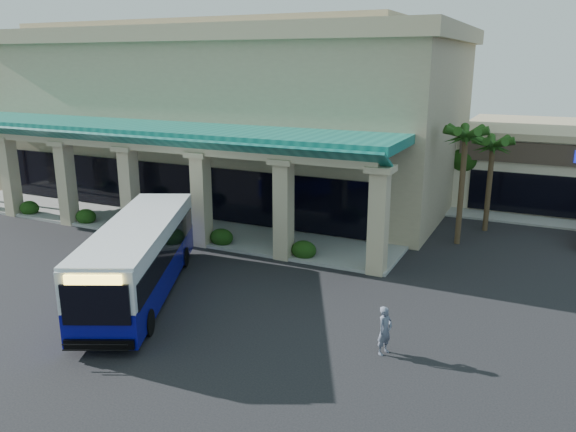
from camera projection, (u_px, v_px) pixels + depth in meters
The scene contains 8 objects.
ground at pixel (194, 292), 22.49m from camera, with size 110.00×110.00×0.00m, color black.
main_building at pixel (227, 111), 38.21m from camera, with size 30.80×14.80×11.35m, color tan, non-canonical shape.
arcade at pixel (142, 176), 30.96m from camera, with size 30.00×6.20×5.70m, color #0F5F57, non-canonical shape.
palm_0 at pixel (462, 180), 27.67m from camera, with size 2.40×2.40×6.60m, color #193C10, non-canonical shape.
palm_1 at pixel (490, 178), 29.97m from camera, with size 2.40×2.40×5.80m, color #193C10, non-canonical shape.
broadleaf_tree at pixel (465, 169), 35.28m from camera, with size 2.60×2.60×4.81m, color black, non-canonical shape.
transit_bus at pixel (140, 259), 21.94m from camera, with size 2.46×10.57×2.95m, color #090A7B, non-canonical shape.
pedestrian at pixel (385, 330), 17.59m from camera, with size 0.58×0.38×1.59m, color slate.
Camera 1 is at (12.38, -17.21, 8.95)m, focal length 35.00 mm.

